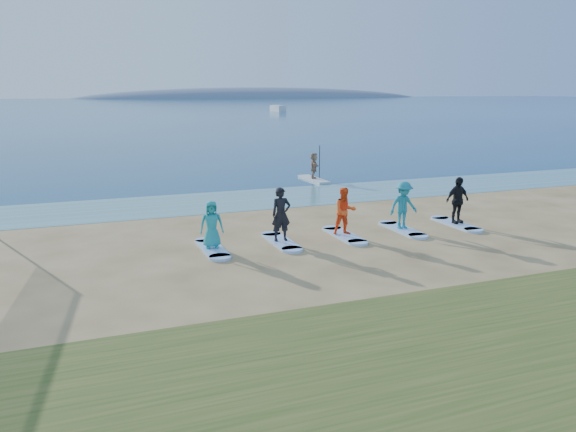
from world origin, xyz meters
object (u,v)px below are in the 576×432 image
object	(u,v)px
student_0	(212,224)
surfboard_0	(212,249)
surfboard_1	(281,242)
student_2	(345,211)
surfboard_3	(402,229)
student_3	(403,205)
paddleboard	(314,179)
surfboard_4	(456,224)
paddleboarder	(314,166)
student_1	(281,214)
boat_offshore_b	(278,111)
surfboard_2	(344,235)
student_4	(457,200)

from	to	relation	value
student_0	surfboard_0	bearing A→B (deg)	0.00
surfboard_1	surfboard_0	bearing A→B (deg)	180.00
student_2	surfboard_3	bearing A→B (deg)	7.18
surfboard_1	student_3	xyz separation A→B (m)	(4.82, 0.00, 0.93)
paddleboard	student_0	xyz separation A→B (m)	(-8.83, -11.99, 0.81)
student_2	surfboard_4	distance (m)	4.90
paddleboarder	surfboard_3	world-z (taller)	paddleboarder
surfboard_4	paddleboard	bearing A→B (deg)	93.89
student_0	student_1	distance (m)	2.42
paddleboarder	boat_offshore_b	distance (m)	99.63
boat_offshore_b	surfboard_1	bearing A→B (deg)	-114.02
surfboard_2	paddleboard	bearing A→B (deg)	71.51
surfboard_0	student_1	xyz separation A→B (m)	(2.41, 0.00, 0.97)
surfboard_0	surfboard_2	xyz separation A→B (m)	(4.82, 0.00, 0.00)
student_1	student_2	bearing A→B (deg)	0.77
student_1	student_2	world-z (taller)	student_1
student_0	surfboard_4	distance (m)	9.68
boat_offshore_b	surfboard_2	size ratio (longest dim) A/B	2.41
student_1	surfboard_4	size ratio (longest dim) A/B	0.84
boat_offshore_b	student_4	size ratio (longest dim) A/B	2.95
student_0	student_1	bearing A→B (deg)	8.14
paddleboard	surfboard_2	xyz separation A→B (m)	(-4.01, -11.99, -0.01)
surfboard_2	surfboard_0	bearing A→B (deg)	180.00
student_1	student_3	world-z (taller)	student_1
student_3	student_4	size ratio (longest dim) A/B	0.98
surfboard_1	student_3	world-z (taller)	student_3
student_0	surfboard_3	xyz separation A→B (m)	(7.23, 0.00, -0.82)
boat_offshore_b	student_2	xyz separation A→B (m)	(-35.91, -106.37, 0.93)
paddleboard	surfboard_0	world-z (taller)	paddleboard
paddleboard	surfboard_1	world-z (taller)	paddleboard
surfboard_1	surfboard_2	bearing A→B (deg)	0.00
paddleboarder	boat_offshore_b	bearing A→B (deg)	-0.45
paddleboarder	surfboard_0	xyz separation A→B (m)	(-8.83, -11.99, -0.81)
boat_offshore_b	surfboard_3	size ratio (longest dim) A/B	2.41
surfboard_0	surfboard_4	size ratio (longest dim) A/B	1.00
boat_offshore_b	surfboard_2	xyz separation A→B (m)	(-35.91, -106.37, 0.04)
surfboard_0	surfboard_3	distance (m)	7.23
paddleboard	surfboard_4	world-z (taller)	paddleboard
surfboard_1	boat_offshore_b	bearing A→B (deg)	70.19
student_3	student_2	bearing A→B (deg)	177.85
student_1	surfboard_4	distance (m)	7.30
surfboard_3	surfboard_4	world-z (taller)	same
surfboard_3	student_3	distance (m)	0.93
boat_offshore_b	surfboard_1	world-z (taller)	boat_offshore_b
student_1	student_2	size ratio (longest dim) A/B	1.09
student_0	surfboard_1	world-z (taller)	student_0
surfboard_0	student_0	xyz separation A→B (m)	(0.00, 0.00, 0.82)
surfboard_3	surfboard_4	bearing A→B (deg)	0.00
surfboard_4	paddleboarder	bearing A→B (deg)	93.89
student_4	surfboard_2	bearing A→B (deg)	174.88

